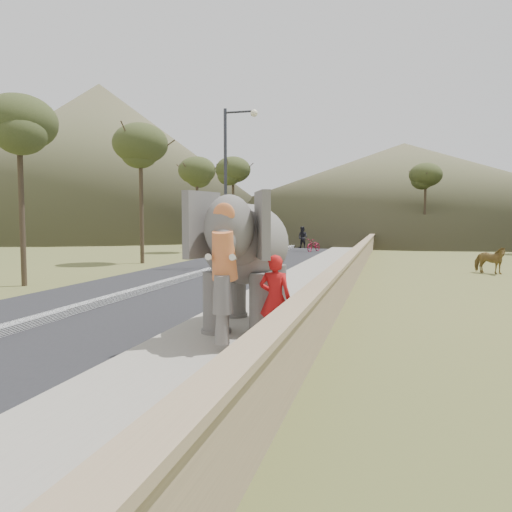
# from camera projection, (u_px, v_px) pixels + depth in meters

# --- Properties ---
(ground) EXTENTS (160.00, 160.00, 0.00)m
(ground) POSITION_uv_depth(u_px,v_px,m) (245.00, 333.00, 10.99)
(ground) COLOR olive
(ground) RESTS_ON ground
(road) EXTENTS (7.00, 120.00, 0.03)m
(road) POSITION_uv_depth(u_px,v_px,m) (199.00, 276.00, 21.91)
(road) COLOR black
(road) RESTS_ON ground
(median) EXTENTS (0.35, 120.00, 0.22)m
(median) POSITION_uv_depth(u_px,v_px,m) (199.00, 274.00, 21.90)
(median) COLOR black
(median) RESTS_ON ground
(walkway) EXTENTS (3.00, 120.00, 0.15)m
(walkway) POSITION_uv_depth(u_px,v_px,m) (312.00, 278.00, 20.62)
(walkway) COLOR #9E9687
(walkway) RESTS_ON ground
(parapet) EXTENTS (0.30, 120.00, 1.10)m
(parapet) POSITION_uv_depth(u_px,v_px,m) (353.00, 267.00, 20.16)
(parapet) COLOR tan
(parapet) RESTS_ON ground
(lamppost) EXTENTS (1.76, 0.36, 8.00)m
(lamppost) POSITION_uv_depth(u_px,v_px,m) (231.00, 172.00, 25.03)
(lamppost) COLOR #2D2E32
(lamppost) RESTS_ON ground
(signboard) EXTENTS (0.60, 0.08, 2.40)m
(signboard) POSITION_uv_depth(u_px,v_px,m) (229.00, 237.00, 24.28)
(signboard) COLOR #2D2D33
(signboard) RESTS_ON ground
(cow) EXTENTS (1.62, 1.36, 1.25)m
(cow) POSITION_uv_depth(u_px,v_px,m) (489.00, 260.00, 22.78)
(cow) COLOR olive
(cow) RESTS_ON ground
(hill_left) EXTENTS (60.00, 60.00, 22.00)m
(hill_left) POSITION_uv_depth(u_px,v_px,m) (101.00, 160.00, 72.93)
(hill_left) COLOR brown
(hill_left) RESTS_ON ground
(hill_far) EXTENTS (80.00, 80.00, 14.00)m
(hill_far) POSITION_uv_depth(u_px,v_px,m) (403.00, 189.00, 76.61)
(hill_far) COLOR brown
(hill_far) RESTS_ON ground
(elephant_and_man) EXTENTS (2.40, 4.08, 2.85)m
(elephant_and_man) POSITION_uv_depth(u_px,v_px,m) (248.00, 262.00, 11.06)
(elephant_and_man) COLOR slate
(elephant_and_man) RESTS_ON ground
(motorcyclist) EXTENTS (1.96, 1.99, 1.91)m
(motorcyclist) POSITION_uv_depth(u_px,v_px,m) (309.00, 242.00, 37.89)
(motorcyclist) COLOR maroon
(motorcyclist) RESTS_ON ground
(trees) EXTENTS (47.56, 36.38, 8.27)m
(trees) POSITION_uv_depth(u_px,v_px,m) (406.00, 202.00, 35.55)
(trees) COLOR #473828
(trees) RESTS_ON ground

